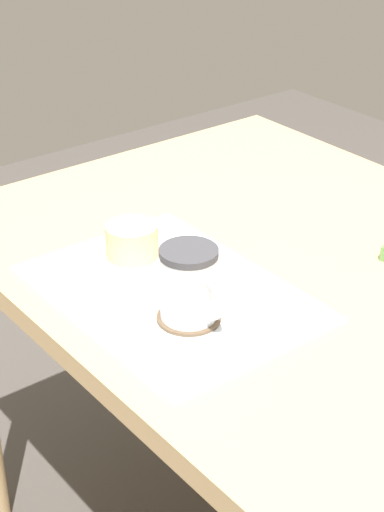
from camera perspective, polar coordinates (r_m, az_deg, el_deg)
The scene contains 6 objects.
dining_table at distance 1.43m, azimuth 5.40°, elevation -2.80°, with size 1.00×0.81×0.73m.
placemat at distance 1.26m, azimuth -1.44°, elevation -2.45°, with size 0.42×0.31×0.00m, color white.
pastry_plate at distance 1.34m, azimuth -3.97°, elevation -0.19°, with size 0.17×0.17×0.01m, color white.
pastry at distance 1.32m, azimuth -4.02°, elevation 1.03°, with size 0.08×0.08×0.05m, color #E5BC7F.
coffee_coaster at distance 1.20m, azimuth -0.21°, elevation -4.12°, with size 0.09×0.09×0.01m, color brown.
coffee_mug at distance 1.17m, azimuth -0.14°, elevation -1.89°, with size 0.11×0.08×0.11m.
Camera 1 is at (0.87, -0.85, 1.39)m, focal length 60.00 mm.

